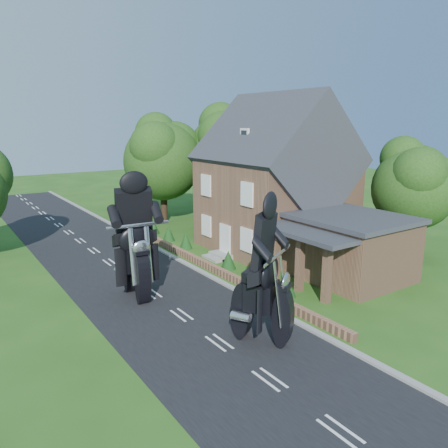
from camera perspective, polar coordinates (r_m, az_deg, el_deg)
ground at (r=19.74m, az=-5.57°, el=-11.77°), size 120.00×120.00×0.00m
road at (r=19.73m, az=-5.57°, el=-11.75°), size 7.00×80.00×0.02m
kerb at (r=21.54m, az=3.07°, el=-9.36°), size 0.30×80.00×0.12m
garden_wall at (r=25.70m, az=-2.56°, el=-5.24°), size 0.30×22.00×0.40m
house at (r=29.16m, az=6.75°, el=5.25°), size 9.54×8.64×10.24m
annex at (r=24.57m, az=15.91°, el=-2.79°), size 7.05×5.94×3.44m
tree_annex_side at (r=30.36m, az=23.84°, el=5.20°), size 5.64×5.20×7.48m
tree_house_right at (r=35.17m, az=11.63°, el=7.79°), size 6.51×6.00×8.40m
tree_behind_house at (r=39.20m, az=1.10°, el=10.10°), size 7.81×7.20×10.08m
tree_behind_left at (r=36.96m, az=-7.53°, el=9.04°), size 6.94×6.40×9.16m
shrub_a at (r=21.64m, az=8.22°, el=-7.97°), size 0.90×0.90×1.10m
shrub_b at (r=23.42m, az=4.08°, el=-6.21°), size 0.90×0.90×1.10m
shrub_c at (r=25.32m, az=0.56°, el=-4.68°), size 0.90×0.90×1.10m
shrub_d at (r=29.39m, az=-5.02°, el=-2.20°), size 0.90×0.90×1.10m
shrub_e at (r=31.53m, az=-7.25°, el=-1.20°), size 0.90×0.90×1.10m
shrub_f at (r=33.71m, az=-9.20°, el=-0.33°), size 0.90×0.90×1.10m
motorcycle_lead at (r=17.18m, az=5.01°, el=-12.46°), size 1.36×1.88×1.76m
motorcycle_follow at (r=21.55m, az=-11.29°, el=-7.13°), size 0.68×2.02×1.84m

